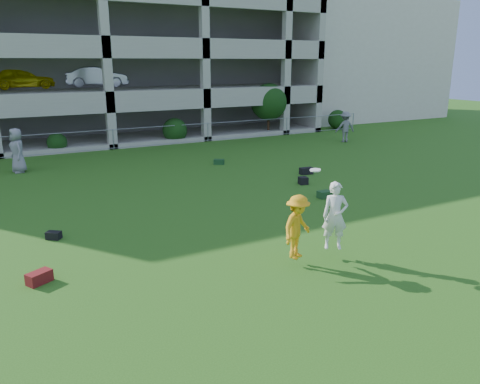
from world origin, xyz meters
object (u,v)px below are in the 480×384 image
stucco_building (332,61)px  parking_garage (78,46)px  crate_d (303,181)px  bystander_c (17,150)px  frisbee_contest (310,223)px  bystander_f (345,127)px

stucco_building → parking_garage: bearing=-179.3°
crate_d → bystander_c: bearing=142.1°
bystander_c → parking_garage: 14.42m
frisbee_contest → parking_garage: 27.44m
stucco_building → bystander_f: size_ratio=8.40×
stucco_building → crate_d: (-18.00, -20.74, -4.85)m
parking_garage → bystander_f: bearing=-43.7°
parking_garage → stucco_building: bearing=0.7°
frisbee_contest → parking_garage: (-0.48, 26.98, 4.95)m
bystander_c → frisbee_contest: bearing=9.1°
bystander_c → bystander_f: 18.80m
bystander_f → parking_garage: bearing=-29.1°
stucco_building → parking_garage: (-23.01, -0.30, 1.01)m
stucco_building → bystander_f: (-9.45, -13.28, -4.05)m
frisbee_contest → parking_garage: size_ratio=0.07×
bystander_c → parking_garage: parking_garage is taller
bystander_c → frisbee_contest: 15.60m
crate_d → parking_garage: parking_garage is taller
stucco_building → crate_d: bearing=-130.9°
stucco_building → bystander_c: bearing=-155.7°
bystander_f → parking_garage: parking_garage is taller
crate_d → frisbee_contest: (-4.53, -6.54, 0.91)m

